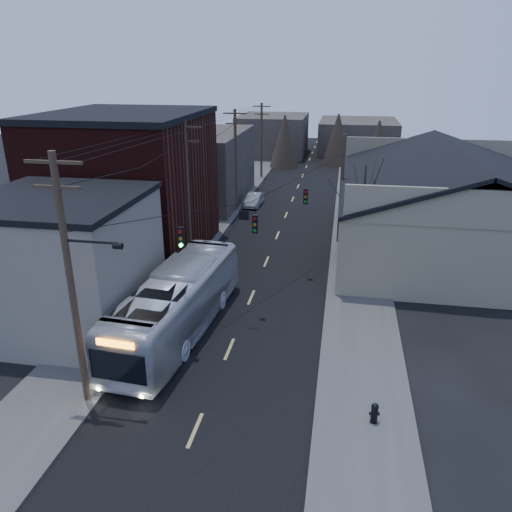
{
  "coord_description": "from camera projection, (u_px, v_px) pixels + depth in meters",
  "views": [
    {
      "loc": [
        5.04,
        -12.98,
        13.32
      ],
      "look_at": [
        0.41,
        13.34,
        3.0
      ],
      "focal_mm": 35.0,
      "sensor_mm": 36.0,
      "label": 1
    }
  ],
  "objects": [
    {
      "name": "building_brick",
      "position": [
        129.0,
        188.0,
        35.73
      ],
      "size": [
        10.0,
        12.0,
        10.0
      ],
      "primitive_type": "cube",
      "color": "black",
      "rests_on": "ground"
    },
    {
      "name": "fire_hydrant",
      "position": [
        374.0,
        412.0,
        19.5
      ],
      "size": [
        0.42,
        0.3,
        0.87
      ],
      "rotation": [
        0.0,
        0.0,
        0.14
      ],
      "color": "black",
      "rests_on": "sidewalk_right"
    },
    {
      "name": "building_clapboard",
      "position": [
        64.0,
        265.0,
        26.0
      ],
      "size": [
        8.0,
        8.0,
        7.0
      ],
      "primitive_type": "cube",
      "color": "slate",
      "rests_on": "ground"
    },
    {
      "name": "ground",
      "position": [
        179.0,
        469.0,
        17.54
      ],
      "size": [
        160.0,
        160.0,
        0.0
      ],
      "primitive_type": "plane",
      "color": "black",
      "rests_on": "ground"
    },
    {
      "name": "building_left_far",
      "position": [
        199.0,
        167.0,
        50.89
      ],
      "size": [
        9.0,
        14.0,
        7.0
      ],
      "primitive_type": "cube",
      "color": "#37302C",
      "rests_on": "ground"
    },
    {
      "name": "utility_lines",
      "position": [
        235.0,
        180.0,
        38.44
      ],
      "size": [
        11.24,
        45.28,
        10.5
      ],
      "color": "#382B1E",
      "rests_on": "ground"
    },
    {
      "name": "road_surface",
      "position": [
        283.0,
        221.0,
        45.1
      ],
      "size": [
        9.0,
        110.0,
        0.02
      ],
      "primitive_type": "cube",
      "color": "black",
      "rests_on": "ground"
    },
    {
      "name": "building_far_right",
      "position": [
        358.0,
        136.0,
        79.83
      ],
      "size": [
        12.0,
        14.0,
        5.0
      ],
      "primitive_type": "cube",
      "color": "#37302C",
      "rests_on": "ground"
    },
    {
      "name": "warehouse",
      "position": [
        448.0,
        215.0,
        37.44
      ],
      "size": [
        16.16,
        20.6,
        7.73
      ],
      "color": "gray",
      "rests_on": "ground"
    },
    {
      "name": "sidewalk_right",
      "position": [
        356.0,
        224.0,
        44.03
      ],
      "size": [
        4.0,
        110.0,
        0.12
      ],
      "primitive_type": "cube",
      "color": "#474744",
      "rests_on": "ground"
    },
    {
      "name": "bare_tree",
      "position": [
        362.0,
        218.0,
        33.57
      ],
      "size": [
        0.4,
        0.4,
        7.2
      ],
      "primitive_type": "cone",
      "color": "black",
      "rests_on": "ground"
    },
    {
      "name": "parked_car",
      "position": [
        254.0,
        200.0,
        49.85
      ],
      "size": [
        1.48,
        3.87,
        1.26
      ],
      "primitive_type": "imported",
      "rotation": [
        0.0,
        0.0,
        -0.04
      ],
      "color": "#96999D",
      "rests_on": "ground"
    },
    {
      "name": "sidewalk_left",
      "position": [
        214.0,
        217.0,
        46.13
      ],
      "size": [
        4.0,
        110.0,
        0.12
      ],
      "primitive_type": "cube",
      "color": "#474744",
      "rests_on": "ground"
    },
    {
      "name": "bus",
      "position": [
        177.0,
        303.0,
        25.82
      ],
      "size": [
        3.92,
        12.56,
        3.44
      ],
      "primitive_type": "imported",
      "rotation": [
        0.0,
        0.0,
        3.06
      ],
      "color": "silver",
      "rests_on": "ground"
    },
    {
      "name": "building_far_left",
      "position": [
        273.0,
        135.0,
        77.15
      ],
      "size": [
        10.0,
        12.0,
        6.0
      ],
      "primitive_type": "cube",
      "color": "#37302C",
      "rests_on": "ground"
    }
  ]
}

